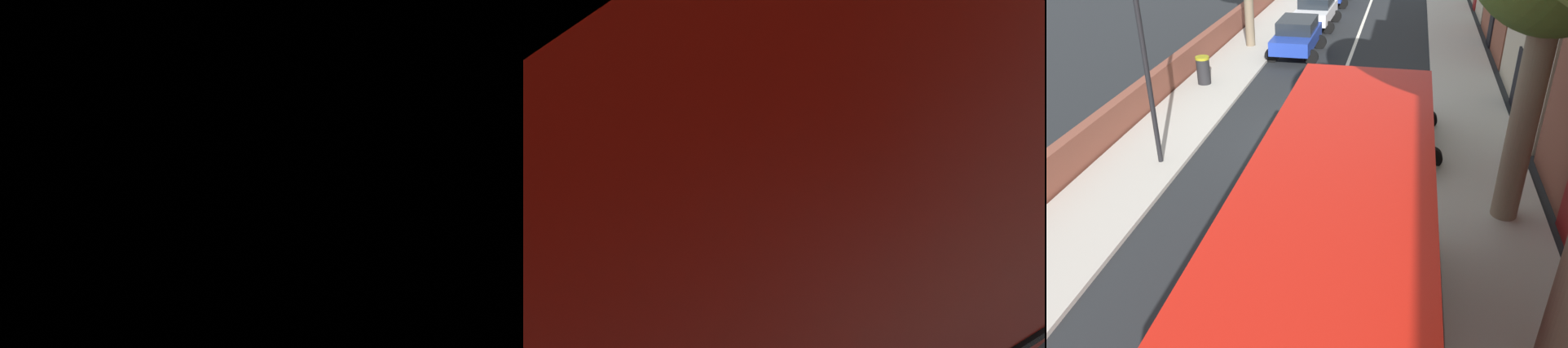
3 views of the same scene
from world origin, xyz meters
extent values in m
plane|color=black|center=(0.00, 0.00, 0.00)|extent=(84.00, 84.00, 0.00)
cube|color=silver|center=(0.00, 0.00, 0.00)|extent=(0.16, 54.00, 0.01)
cube|color=#B2ADA3|center=(-4.90, 0.00, 0.06)|extent=(2.60, 60.00, 0.12)
cube|color=#B2ADA3|center=(4.90, 0.00, 0.06)|extent=(2.60, 60.00, 0.12)
cube|color=black|center=(-6.47, -12.00, 1.05)|extent=(0.08, 1.10, 2.10)
cube|color=black|center=(-6.47, -4.00, 1.05)|extent=(0.08, 1.10, 2.10)
cube|color=brown|center=(6.45, 0.00, 0.58)|extent=(0.36, 54.00, 1.16)
cube|color=black|center=(-1.70, 9.92, 2.48)|extent=(2.57, 10.50, 0.16)
cube|color=red|center=(-1.70, 9.92, 3.31)|extent=(2.55, 10.61, 1.50)
cube|color=black|center=(-1.72, 4.65, 1.64)|extent=(2.20, 0.07, 1.19)
cylinder|color=black|center=(-0.44, 6.31, 0.50)|extent=(1.00, 0.30, 1.00)
cylinder|color=black|center=(-3.00, 6.33, 0.50)|extent=(1.00, 0.30, 1.00)
cube|color=#1E389E|center=(2.50, -8.74, 0.79)|extent=(1.76, 3.94, 0.61)
cube|color=black|center=(2.50, -8.94, 1.36)|extent=(1.61, 2.17, 0.54)
cylinder|color=black|center=(1.60, -7.53, 0.32)|extent=(0.64, 0.22, 0.64)
cylinder|color=black|center=(3.39, -7.52, 0.32)|extent=(0.64, 0.22, 0.64)
cylinder|color=black|center=(1.61, -9.97, 0.32)|extent=(0.64, 0.22, 0.64)
cylinder|color=black|center=(3.40, -9.96, 0.32)|extent=(0.64, 0.22, 0.64)
cube|color=silver|center=(-2.50, -0.20, 0.82)|extent=(1.90, 4.44, 0.68)
cube|color=black|center=(-2.49, -0.42, 1.40)|extent=(1.71, 2.46, 0.47)
cylinder|color=black|center=(-3.45, 1.13, 0.32)|extent=(0.65, 0.24, 0.64)
cylinder|color=black|center=(-1.62, 1.18, 0.32)|extent=(0.65, 0.24, 0.64)
cylinder|color=black|center=(-3.38, -1.58, 0.32)|extent=(0.65, 0.24, 0.64)
cylinder|color=black|center=(-1.55, -1.53, 0.32)|extent=(0.65, 0.24, 0.64)
cube|color=silver|center=(2.50, -13.98, 0.79)|extent=(1.87, 4.13, 0.62)
cube|color=black|center=(2.50, -14.19, 1.37)|extent=(1.69, 2.28, 0.54)
cylinder|color=black|center=(1.61, -12.69, 0.32)|extent=(0.64, 0.23, 0.64)
cylinder|color=black|center=(3.44, -12.73, 0.32)|extent=(0.64, 0.23, 0.64)
cylinder|color=black|center=(1.56, -15.23, 0.32)|extent=(0.64, 0.23, 0.64)
cylinder|color=black|center=(3.39, -15.27, 0.32)|extent=(0.64, 0.23, 0.64)
cylinder|color=black|center=(1.58, -18.62, 0.32)|extent=(0.64, 0.23, 0.64)
cylinder|color=black|center=(3.46, -18.65, 0.32)|extent=(0.64, 0.23, 0.64)
cylinder|color=#7A6B56|center=(-5.18, 3.45, 2.97)|extent=(0.63, 0.63, 5.69)
cylinder|color=black|center=(4.30, 2.40, 3.12)|extent=(0.14, 0.14, 6.00)
cylinder|color=black|center=(5.30, -4.02, 0.62)|extent=(0.52, 0.52, 0.99)
cylinder|color=olive|center=(5.30, -4.02, 1.16)|extent=(0.55, 0.55, 0.10)
camera|label=1|loc=(2.92, -13.51, 1.58)|focal=34.26mm
camera|label=2|loc=(-3.07, 5.84, 3.76)|focal=29.14mm
camera|label=3|loc=(-2.38, 14.99, 7.50)|focal=36.43mm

